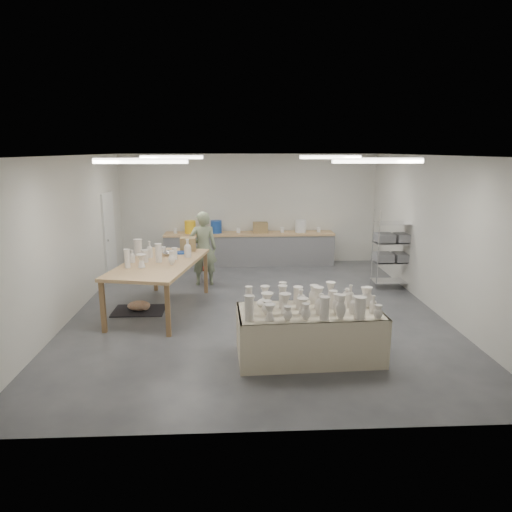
{
  "coord_description": "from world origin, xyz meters",
  "views": [
    {
      "loc": [
        -0.41,
        -8.55,
        3.1
      ],
      "look_at": [
        0.01,
        0.23,
        1.05
      ],
      "focal_mm": 32.0,
      "sensor_mm": 36.0,
      "label": 1
    }
  ],
  "objects": [
    {
      "name": "room",
      "position": [
        -0.11,
        0.08,
        2.06
      ],
      "size": [
        8.0,
        8.02,
        3.0
      ],
      "color": "#424449",
      "rests_on": "ground"
    },
    {
      "name": "rug",
      "position": [
        -2.31,
        0.07,
        0.01
      ],
      "size": [
        1.0,
        0.7,
        0.02
      ],
      "primitive_type": "cube",
      "color": "black",
      "rests_on": "ground"
    },
    {
      "name": "back_counter",
      "position": [
        -0.01,
        3.68,
        0.49
      ],
      "size": [
        4.6,
        0.6,
        1.24
      ],
      "color": "tan",
      "rests_on": "ground"
    },
    {
      "name": "wire_shelf",
      "position": [
        3.2,
        1.4,
        0.92
      ],
      "size": [
        0.88,
        0.48,
        1.8
      ],
      "color": "silver",
      "rests_on": "ground"
    },
    {
      "name": "red_stool",
      "position": [
        -1.14,
        2.12,
        0.3
      ],
      "size": [
        0.41,
        0.41,
        0.33
      ],
      "rotation": [
        0.0,
        0.0,
        0.18
      ],
      "color": "red",
      "rests_on": "ground"
    },
    {
      "name": "work_table",
      "position": [
        -1.85,
        0.22,
        0.96
      ],
      "size": [
        1.8,
        2.82,
        1.34
      ],
      "rotation": [
        0.0,
        0.0,
        -0.2
      ],
      "color": "tan",
      "rests_on": "ground"
    },
    {
      "name": "potter",
      "position": [
        -1.14,
        1.85,
        0.87
      ],
      "size": [
        0.67,
        0.47,
        1.74
      ],
      "primitive_type": "imported",
      "rotation": [
        0.0,
        0.0,
        3.23
      ],
      "color": "gray",
      "rests_on": "ground"
    },
    {
      "name": "drying_table",
      "position": [
        0.7,
        -2.15,
        0.43
      ],
      "size": [
        2.2,
        1.12,
        1.12
      ],
      "rotation": [
        0.0,
        0.0,
        0.04
      ],
      "color": "olive",
      "rests_on": "ground"
    },
    {
      "name": "cat",
      "position": [
        -2.29,
        0.05,
        0.12
      ],
      "size": [
        0.53,
        0.46,
        0.19
      ],
      "rotation": [
        0.0,
        0.0,
        0.4
      ],
      "color": "white",
      "rests_on": "rug"
    }
  ]
}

